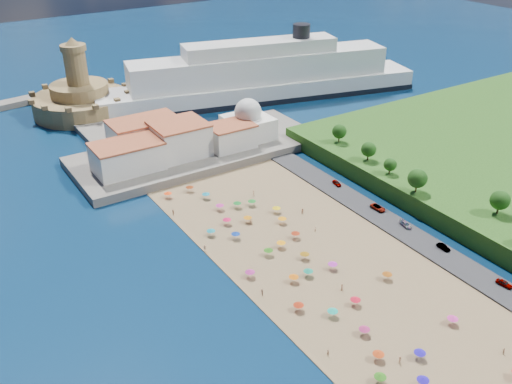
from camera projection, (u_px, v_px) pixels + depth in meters
ground at (295, 261)px, 148.10m from camera, size 700.00×700.00×0.00m
terrace at (198, 151)px, 206.27m from camera, size 90.00×36.00×3.00m
jetty at (107, 133)px, 221.90m from camera, size 18.00×70.00×2.40m
waterfront_buildings at (163, 142)px, 197.53m from camera, size 57.00×29.00×11.00m
domed_building at (248, 122)px, 210.76m from camera, size 16.00×16.00×15.00m
fortress at (81, 98)px, 241.56m from camera, size 40.00×40.00×32.40m
cruise_ship at (260, 78)px, 257.18m from camera, size 148.64×55.97×32.26m
beach_parasols at (309, 274)px, 139.81m from camera, size 31.87×115.87×2.20m
beachgoers at (289, 262)px, 145.94m from camera, size 35.24×91.87×1.87m
parked_cars at (404, 223)px, 162.29m from camera, size 2.54×66.86×1.38m
hillside_trees at (456, 192)px, 160.45m from camera, size 15.34×108.33×7.41m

